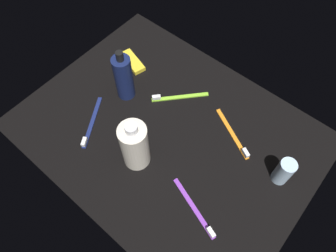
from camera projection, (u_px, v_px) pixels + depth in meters
The scene contains 9 objects.
ground_plane at pixel (168, 132), 92.35cm from camera, with size 84.00×64.00×1.20cm, color black.
lotion_bottle at pixel (124, 77), 91.97cm from camera, with size 5.52×5.52×18.31cm.
bodywash_bottle at pixel (135, 145), 80.39cm from camera, with size 7.39×7.39×17.87cm.
deodorant_stick at pixel (284, 172), 80.53cm from camera, with size 4.30×4.30×8.98cm, color silver.
toothbrush_orange at pixel (234, 136), 90.35cm from camera, with size 16.55×9.31×2.10cm.
toothbrush_lime at pixel (177, 97), 97.47cm from camera, with size 12.97×14.15×2.10cm.
toothbrush_purple at pixel (196, 211), 79.21cm from camera, with size 17.44×6.88×2.10cm.
toothbrush_navy at pixel (91, 124), 92.32cm from camera, with size 10.37×16.01×2.10cm.
snack_bar_yellow at pixel (132, 62), 104.72cm from camera, with size 10.40×4.00×1.50cm, color yellow.
Camera 1 is at (-29.27, 34.75, 79.82)cm, focal length 33.24 mm.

